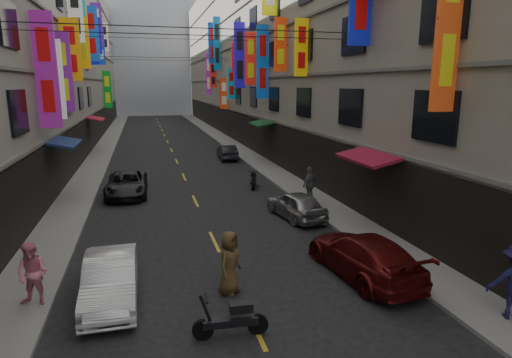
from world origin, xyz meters
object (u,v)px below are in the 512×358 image
scooter_crossing (232,319)px  car_left_far (127,184)px  car_right_mid (296,205)px  scooter_far_right (253,180)px  car_left_mid (111,279)px  pedestrian_crossing (229,262)px  pedestrian_lfar (33,274)px  pedestrian_rfar (310,185)px  car_right_far (227,152)px  car_right_near (363,255)px

scooter_crossing → car_left_far: (-2.78, 14.35, 0.19)m
car_right_mid → car_left_far: bearing=-48.3°
car_left_far → scooter_crossing: bearing=-77.6°
scooter_far_right → car_left_far: car_left_far is taller
car_left_mid → car_left_far: size_ratio=0.86×
car_left_mid → pedestrian_crossing: bearing=-6.9°
car_left_far → pedestrian_crossing: bearing=-74.0°
car_left_mid → car_right_mid: size_ratio=1.07×
car_right_mid → pedestrian_crossing: pedestrian_crossing is taller
pedestrian_lfar → pedestrian_rfar: size_ratio=0.95×
pedestrian_rfar → pedestrian_crossing: size_ratio=0.98×
pedestrian_crossing → pedestrian_lfar: bearing=125.5°
scooter_far_right → car_right_far: 9.75m
car_left_far → car_right_far: (7.37, 9.79, -0.04)m
scooter_far_right → pedestrian_lfar: (-9.02, -11.76, 0.53)m
scooter_far_right → pedestrian_crossing: (-3.85, -12.22, 0.48)m
pedestrian_lfar → pedestrian_crossing: bearing=14.2°
pedestrian_lfar → car_right_near: bearing=16.8°
car_left_far → car_right_far: 12.25m
car_right_near → pedestrian_crossing: pedestrian_crossing is taller
scooter_far_right → car_left_mid: 13.81m
car_left_far → car_right_mid: bearing=-37.8°
car_left_far → car_right_far: car_left_far is taller
scooter_far_right → car_right_near: car_right_near is taller
scooter_crossing → car_right_mid: bearing=-24.9°
car_right_near → car_right_far: (-0.03, 21.91, -0.08)m
car_left_mid → pedestrian_lfar: size_ratio=2.27×
pedestrian_lfar → pedestrian_rfar: pedestrian_rfar is taller
car_right_far → pedestrian_lfar: (-9.37, -21.51, 0.39)m
car_right_mid → pedestrian_lfar: 10.98m
scooter_crossing → car_left_mid: 3.83m
car_left_mid → car_left_far: (0.07, 11.81, -0.01)m
pedestrian_lfar → car_left_mid: bearing=16.7°
car_right_mid → pedestrian_crossing: 7.45m
car_left_mid → car_right_far: 22.84m
car_right_near → pedestrian_rfar: bearing=-105.4°
car_right_near → pedestrian_crossing: bearing=-4.8°
car_right_far → car_left_mid: bearing=72.7°
car_right_far → pedestrian_crossing: 22.36m
car_left_mid → pedestrian_rfar: 11.71m
car_left_far → pedestrian_rfar: bearing=-23.9°
scooter_crossing → car_right_near: car_right_near is taller
car_left_mid → car_right_mid: bearing=37.2°
pedestrian_crossing → car_right_far: bearing=29.7°
car_right_far → pedestrian_lfar: size_ratio=2.08×
car_left_mid → car_right_far: car_left_mid is taller
scooter_far_right → car_left_mid: size_ratio=0.45×
car_left_far → car_right_mid: (7.40, -6.05, -0.01)m
car_left_far → pedestrian_rfar: 9.75m
car_right_near → car_right_far: 21.91m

